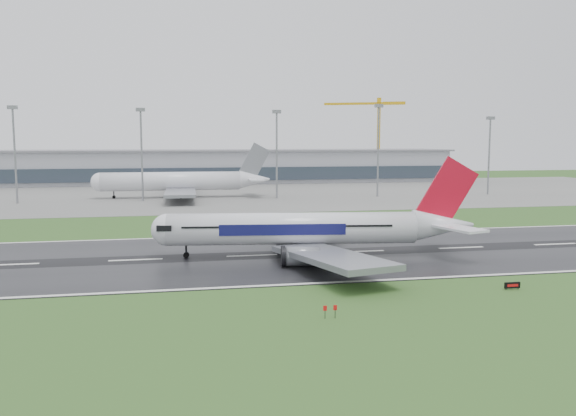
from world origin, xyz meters
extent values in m
plane|color=#29501D|center=(0.00, 0.00, 0.00)|extent=(520.00, 520.00, 0.00)
cube|color=black|center=(0.00, 0.00, 0.05)|extent=(400.00, 45.00, 0.10)
cube|color=slate|center=(0.00, 125.00, 0.04)|extent=(400.00, 130.00, 0.08)
cube|color=#91939B|center=(0.00, 185.00, 7.50)|extent=(240.00, 36.00, 15.00)
cylinder|color=gray|center=(-63.41, 100.00, 15.09)|extent=(0.64, 0.64, 30.18)
cylinder|color=gray|center=(-23.88, 100.00, 14.92)|extent=(0.64, 0.64, 29.84)
cylinder|color=gray|center=(21.83, 100.00, 14.80)|extent=(0.64, 0.64, 29.60)
cylinder|color=gray|center=(58.88, 100.00, 16.00)|extent=(0.64, 0.64, 32.01)
cylinder|color=gray|center=(102.55, 100.00, 13.99)|extent=(0.64, 0.64, 27.98)
camera|label=1|loc=(-13.04, -101.10, 20.37)|focal=36.46mm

